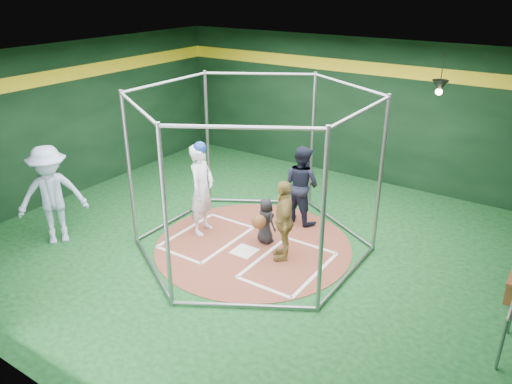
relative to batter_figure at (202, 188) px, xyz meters
The scene contains 13 objects.
room_shell 1.41m from the batter_figure, ahead, with size 10.10×9.10×3.53m.
clay_disc 1.51m from the batter_figure, ahead, with size 3.80×3.80×0.01m, color brown.
home_plate 1.52m from the batter_figure, 10.43° to the right, with size 0.43×0.43×0.01m, color white.
batter_box_left 0.98m from the batter_figure, 37.15° to the right, with size 1.17×1.77×0.01m.
batter_box_right 2.33m from the batter_figure, ahead, with size 1.17×1.77×0.01m.
batting_cage 1.29m from the batter_figure, ahead, with size 4.05×4.67×3.00m.
pendant_lamp_near 5.30m from the batter_figure, 47.58° to the left, with size 0.34×0.34×0.90m.
batter_figure is the anchor object (origin of this frame).
visitor_leopard 1.88m from the batter_figure, ahead, with size 0.89×0.37×1.53m, color tan.
catcher_figure 1.41m from the batter_figure, 13.22° to the left, with size 0.52×0.60×0.92m.
umpire 2.08m from the batter_figure, 47.50° to the left, with size 0.81×0.63×1.67m, color black.
bystander_blue 2.85m from the batter_figure, 138.53° to the right, with size 1.27×0.73×1.96m, color #A7B9DE.
steel_railing 5.75m from the batter_figure, ahead, with size 0.05×0.94×0.81m.
Camera 1 is at (4.76, -7.01, 4.82)m, focal length 35.00 mm.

